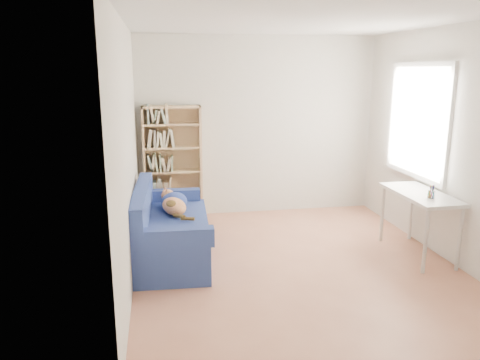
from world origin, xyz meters
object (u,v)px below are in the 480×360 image
Objects in this scene: bookshelf at (173,168)px; desk at (420,200)px; sofa at (169,230)px; pen_cup at (431,193)px.

bookshelf is 3.31m from desk.
sofa reaches higher than desk.
sofa is 1.59× the size of desk.
bookshelf reaches higher than sofa.
sofa is 2.91m from desk.
bookshelf is 1.51× the size of desk.
desk is at bearing -6.30° from sofa.
desk is (2.85, -0.45, 0.35)m from sofa.
pen_cup reaches higher than desk.
desk is at bearing -34.18° from bookshelf.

